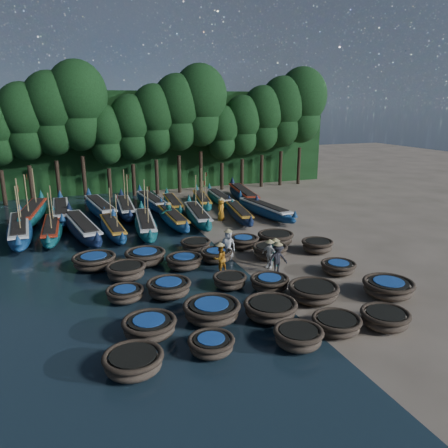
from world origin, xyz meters
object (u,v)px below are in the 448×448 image
object	(u,v)px
coracle_6	(212,311)
long_boat_5	(173,218)
coracle_12	(230,281)
coracle_22	(196,245)
coracle_1	(211,345)
long_boat_17	(243,195)
long_boat_16	(220,198)
long_boat_12	(126,208)
fisherman_5	(169,213)
long_boat_8	(265,210)
long_boat_1	(52,230)
coracle_2	(298,337)
coracle_11	(169,288)
coracle_9	(388,288)
long_boat_2	(82,228)
long_boat_13	(152,201)
long_boat_14	(173,204)
long_boat_6	(198,216)
coracle_0	(133,362)
fisherman_2	(220,258)
long_boat_15	(202,200)
coracle_23	(243,242)
coracle_14	(338,267)
coracle_24	(276,238)
coracle_19	(317,246)
fisherman_0	(228,244)
coracle_4	(385,318)
long_boat_7	(239,213)
coracle_16	(184,261)
coracle_21	(145,257)
coracle_10	(125,294)
long_boat_3	(113,228)
long_boat_11	(100,208)
coracle_5	(149,327)
long_boat_4	(146,224)
coracle_17	(216,255)
fisherman_4	(269,253)
fisherman_3	(278,258)
coracle_15	(126,271)
coracle_8	(313,292)
long_boat_9	(32,213)
coracle_3	(336,324)
coracle_20	(94,261)
coracle_13	(270,283)
coracle_7	(270,309)

from	to	relation	value
coracle_6	long_boat_5	distance (m)	15.33
coracle_12	coracle_22	world-z (taller)	coracle_12
coracle_1	long_boat_17	distance (m)	25.69
long_boat_16	long_boat_12	bearing A→B (deg)	-170.13
coracle_6	fisherman_5	xyz separation A→B (m)	(2.07, 15.68, 0.36)
long_boat_8	long_boat_1	bearing A→B (deg)	172.76
long_boat_1	long_boat_17	bearing A→B (deg)	21.53
coracle_2	coracle_11	xyz separation A→B (m)	(-3.43, 6.03, 0.02)
coracle_9	long_boat_2	world-z (taller)	long_boat_2
long_boat_13	long_boat_14	bearing A→B (deg)	-44.05
long_boat_6	long_boat_17	size ratio (longest dim) A/B	0.89
coracle_0	fisherman_2	world-z (taller)	fisherman_2
long_boat_15	fisherman_2	world-z (taller)	long_boat_15
fisherman_2	coracle_23	bearing A→B (deg)	-143.76
coracle_14	long_boat_13	xyz separation A→B (m)	(-6.15, 18.74, 0.18)
coracle_24	coracle_2	bearing A→B (deg)	-113.45
coracle_19	long_boat_5	distance (m)	11.40
fisherman_0	coracle_4	bearing A→B (deg)	-39.34
long_boat_7	fisherman_2	bearing A→B (deg)	-109.06
coracle_16	coracle_21	world-z (taller)	coracle_21
coracle_10	long_boat_17	distance (m)	22.14
long_boat_3	long_boat_11	size ratio (longest dim) A/B	0.83
coracle_5	long_boat_8	bearing A→B (deg)	50.87
coracle_21	long_boat_4	bearing A→B (deg)	78.80
long_boat_2	long_boat_11	size ratio (longest dim) A/B	1.03
coracle_19	long_boat_16	world-z (taller)	long_boat_16
coracle_9	coracle_17	distance (m)	9.39
coracle_14	long_boat_14	distance (m)	18.03
coracle_9	fisherman_4	xyz separation A→B (m)	(-3.55, 5.34, 0.40)
fisherman_3	fisherman_4	distance (m)	1.04
coracle_15	long_boat_11	bearing A→B (deg)	89.52
coracle_0	long_boat_3	world-z (taller)	long_boat_3
long_boat_7	coracle_23	bearing A→B (deg)	-101.71
coracle_11	coracle_4	bearing A→B (deg)	-38.80
long_boat_8	long_boat_16	size ratio (longest dim) A/B	1.11
coracle_11	long_boat_3	distance (m)	11.20
coracle_19	coracle_8	bearing A→B (deg)	-123.97
long_boat_9	coracle_3	bearing A→B (deg)	-54.30
coracle_14	coracle_20	bearing A→B (deg)	155.96
long_boat_1	long_boat_7	distance (m)	13.71
coracle_6	long_boat_9	bearing A→B (deg)	110.82
coracle_13	coracle_14	size ratio (longest dim) A/B	0.92
coracle_2	long_boat_11	world-z (taller)	long_boat_11
coracle_11	coracle_3	bearing A→B (deg)	-46.08
coracle_6	fisherman_0	distance (m)	7.60
coracle_7	coracle_24	size ratio (longest dim) A/B	1.03
long_boat_16	coracle_22	bearing A→B (deg)	-113.28
long_boat_12	coracle_12	bearing A→B (deg)	-78.06
coracle_0	fisherman_0	xyz separation A→B (m)	(7.07, 9.32, 0.50)
long_boat_8	coracle_6	bearing A→B (deg)	-130.10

